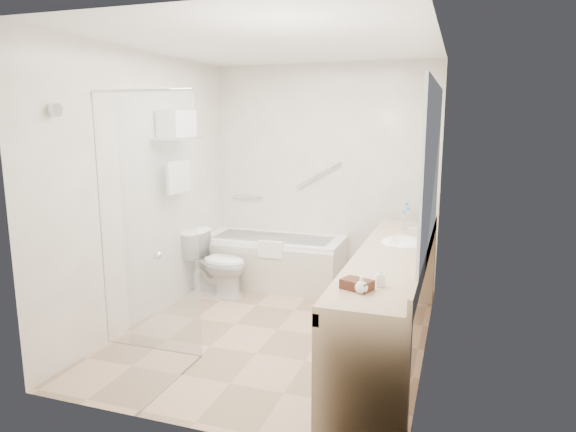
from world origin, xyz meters
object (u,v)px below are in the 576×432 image
(vanity_counter, at_px, (391,278))
(amenity_basket, at_px, (357,284))
(bathtub, at_px, (273,261))
(water_bottle_left, at_px, (407,219))
(toilet, at_px, (217,263))

(vanity_counter, relative_size, amenity_basket, 14.59)
(bathtub, relative_size, water_bottle_left, 7.60)
(toilet, distance_m, amenity_basket, 2.67)
(amenity_basket, xyz_separation_m, water_bottle_left, (0.11, 1.90, 0.07))
(vanity_counter, distance_m, water_bottle_left, 0.98)
(toilet, relative_size, water_bottle_left, 3.35)
(bathtub, height_order, toilet, toilet)
(bathtub, distance_m, vanity_counter, 2.09)
(bathtub, height_order, water_bottle_left, water_bottle_left)
(bathtub, distance_m, amenity_basket, 2.82)
(vanity_counter, xyz_separation_m, amenity_basket, (-0.09, -0.97, 0.24))
(bathtub, height_order, amenity_basket, amenity_basket)
(amenity_basket, height_order, water_bottle_left, water_bottle_left)
(toilet, bearing_deg, water_bottle_left, -79.13)
(amenity_basket, bearing_deg, water_bottle_left, 86.64)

